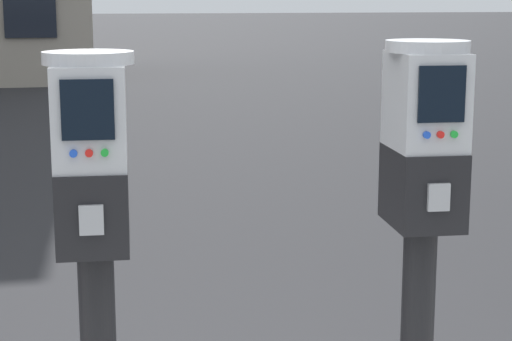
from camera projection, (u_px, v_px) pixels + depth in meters
parking_meter_near_kerb at (94, 224)px, 2.17m from camera, size 0.23×0.26×1.35m
parking_meter_twin_adjacent at (422, 202)px, 2.34m from camera, size 0.23×0.26×1.37m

